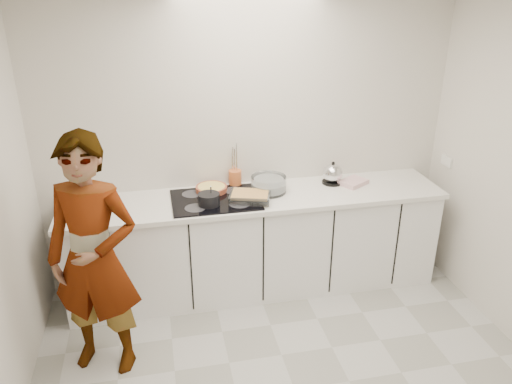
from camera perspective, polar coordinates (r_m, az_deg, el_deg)
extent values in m
cube|color=silver|center=(4.37, -0.86, 5.90)|extent=(3.60, 0.00, 2.60)
cube|color=white|center=(4.87, 20.97, 3.33)|extent=(0.02, 0.15, 0.09)
cube|color=white|center=(4.44, 0.01, -6.05)|extent=(3.20, 0.58, 0.87)
cube|color=white|center=(4.23, 0.02, -0.70)|extent=(3.24, 0.64, 0.04)
cube|color=black|center=(4.15, -4.66, -0.88)|extent=(0.72, 0.54, 0.01)
cylinder|color=#A1472F|center=(4.29, -5.11, 0.39)|extent=(0.29, 0.29, 0.04)
cylinder|color=#FAD767|center=(4.28, -5.12, 0.60)|extent=(0.25, 0.25, 0.01)
cylinder|color=black|center=(4.03, -5.40, -0.84)|extent=(0.22, 0.22, 0.10)
cylinder|color=silver|center=(4.03, -5.18, -0.13)|extent=(0.02, 0.07, 0.15)
cube|color=silver|center=(4.10, -0.68, -0.53)|extent=(0.39, 0.33, 0.06)
cube|color=#E3A155|center=(4.09, -0.68, -0.25)|extent=(0.34, 0.29, 0.02)
cylinder|color=silver|center=(4.27, 1.45, 0.89)|extent=(0.32, 0.32, 0.14)
cylinder|color=white|center=(4.28, 1.45, 0.62)|extent=(0.27, 0.27, 0.06)
cube|color=white|center=(4.53, 11.06, 1.10)|extent=(0.29, 0.27, 0.04)
cylinder|color=black|center=(4.53, 8.68, 1.12)|extent=(0.21, 0.21, 0.02)
sphere|color=silver|center=(4.49, 8.75, 2.13)|extent=(0.20, 0.20, 0.18)
sphere|color=black|center=(4.46, 8.83, 3.27)|extent=(0.04, 0.04, 0.03)
cylinder|color=orange|center=(4.41, -2.40, 1.62)|extent=(0.14, 0.14, 0.14)
imported|color=white|center=(3.56, -18.01, -7.26)|extent=(0.74, 0.61, 1.76)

